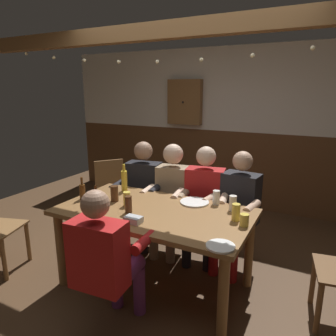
# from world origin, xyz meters

# --- Properties ---
(ground_plane) EXTENTS (7.02, 7.02, 0.00)m
(ground_plane) POSITION_xyz_m (0.00, 0.00, 0.00)
(ground_plane) COLOR #4C331E
(back_wall_upper) EXTENTS (5.85, 0.12, 1.25)m
(back_wall_upper) POSITION_xyz_m (0.00, 2.51, 1.81)
(back_wall_upper) COLOR silver
(back_wall_wainscot) EXTENTS (5.85, 0.12, 1.19)m
(back_wall_wainscot) POSITION_xyz_m (0.00, 2.51, 0.59)
(back_wall_wainscot) COLOR brown
(back_wall_wainscot) RESTS_ON ground_plane
(ceiling_beam) EXTENTS (5.27, 0.14, 0.16)m
(ceiling_beam) POSITION_xyz_m (0.00, 0.57, 2.36)
(ceiling_beam) COLOR brown
(dining_table) EXTENTS (1.73, 0.95, 0.76)m
(dining_table) POSITION_xyz_m (0.00, 0.03, 0.66)
(dining_table) COLOR brown
(dining_table) RESTS_ON ground_plane
(person_0) EXTENTS (0.58, 0.57, 1.23)m
(person_0) POSITION_xyz_m (-0.57, 0.74, 0.68)
(person_0) COLOR black
(person_0) RESTS_ON ground_plane
(person_1) EXTENTS (0.52, 0.56, 1.23)m
(person_1) POSITION_xyz_m (-0.19, 0.73, 0.68)
(person_1) COLOR #997F60
(person_1) RESTS_ON ground_plane
(person_2) EXTENTS (0.59, 0.57, 1.23)m
(person_2) POSITION_xyz_m (0.21, 0.74, 0.68)
(person_2) COLOR #AD1919
(person_2) RESTS_ON ground_plane
(person_3) EXTENTS (0.54, 0.56, 1.22)m
(person_3) POSITION_xyz_m (0.57, 0.72, 0.67)
(person_3) COLOR black
(person_3) RESTS_ON ground_plane
(person_4) EXTENTS (0.55, 0.55, 1.18)m
(person_4) POSITION_xyz_m (-0.01, -0.66, 0.64)
(person_4) COLOR #AD1919
(person_4) RESTS_ON ground_plane
(chair_empty_near_left) EXTENTS (0.62, 0.62, 0.88)m
(chair_empty_near_left) POSITION_xyz_m (-1.21, 0.98, 0.48)
(chair_empty_near_left) COLOR brown
(chair_empty_near_left) RESTS_ON ground_plane
(condiment_caddy) EXTENTS (0.14, 0.10, 0.05)m
(condiment_caddy) POSITION_xyz_m (-0.01, -0.29, 0.79)
(condiment_caddy) COLOR #B2B7BC
(condiment_caddy) RESTS_ON dining_table
(plate_0) EXTENTS (0.28, 0.28, 0.01)m
(plate_0) POSITION_xyz_m (0.25, 0.36, 0.77)
(plate_0) COLOR white
(plate_0) RESTS_ON dining_table
(plate_1) EXTENTS (0.20, 0.20, 0.01)m
(plate_1) POSITION_xyz_m (0.75, -0.36, 0.77)
(plate_1) COLOR white
(plate_1) RESTS_ON dining_table
(bottle_0) EXTENTS (0.07, 0.07, 0.24)m
(bottle_0) POSITION_xyz_m (-0.44, -0.23, 0.86)
(bottle_0) COLOR #593314
(bottle_0) RESTS_ON dining_table
(bottle_1) EXTENTS (0.06, 0.06, 0.29)m
(bottle_1) POSITION_xyz_m (-0.55, 0.35, 0.88)
(bottle_1) COLOR gold
(bottle_1) RESTS_ON dining_table
(bottle_2) EXTENTS (0.06, 0.06, 0.22)m
(bottle_2) POSITION_xyz_m (-0.77, -0.05, 0.85)
(bottle_2) COLOR #593314
(bottle_2) RESTS_ON dining_table
(pint_glass_0) EXTENTS (0.06, 0.06, 0.15)m
(pint_glass_0) POSITION_xyz_m (-0.17, -0.13, 0.84)
(pint_glass_0) COLOR #4C2D19
(pint_glass_0) RESTS_ON dining_table
(pint_glass_1) EXTENTS (0.07, 0.07, 0.13)m
(pint_glass_1) POSITION_xyz_m (0.45, 0.42, 0.83)
(pint_glass_1) COLOR white
(pint_glass_1) RESTS_ON dining_table
(pint_glass_2) EXTENTS (0.07, 0.07, 0.14)m
(pint_glass_2) POSITION_xyz_m (0.63, 0.34, 0.83)
(pint_glass_2) COLOR white
(pint_glass_2) RESTS_ON dining_table
(pint_glass_3) EXTENTS (0.07, 0.07, 0.13)m
(pint_glass_3) POSITION_xyz_m (-0.28, 0.01, 0.83)
(pint_glass_3) COLOR #E5C64C
(pint_glass_3) RESTS_ON dining_table
(pint_glass_4) EXTENTS (0.07, 0.07, 0.14)m
(pint_glass_4) POSITION_xyz_m (0.71, 0.14, 0.83)
(pint_glass_4) COLOR #E5C64C
(pint_glass_4) RESTS_ON dining_table
(pint_glass_5) EXTENTS (0.07, 0.07, 0.10)m
(pint_glass_5) POSITION_xyz_m (0.80, 0.06, 0.81)
(pint_glass_5) COLOR #E5C64C
(pint_glass_5) RESTS_ON dining_table
(pint_glass_6) EXTENTS (0.08, 0.08, 0.15)m
(pint_glass_6) POSITION_xyz_m (-0.45, 0.05, 0.84)
(pint_glass_6) COLOR #4C2D19
(pint_glass_6) RESTS_ON dining_table
(wall_dart_cabinet) EXTENTS (0.56, 0.15, 0.70)m
(wall_dart_cabinet) POSITION_xyz_m (-0.78, 2.38, 1.62)
(wall_dart_cabinet) COLOR brown
(string_lights) EXTENTS (4.13, 0.04, 0.20)m
(string_lights) POSITION_xyz_m (-0.00, 0.52, 2.14)
(string_lights) COLOR #F9EAB2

